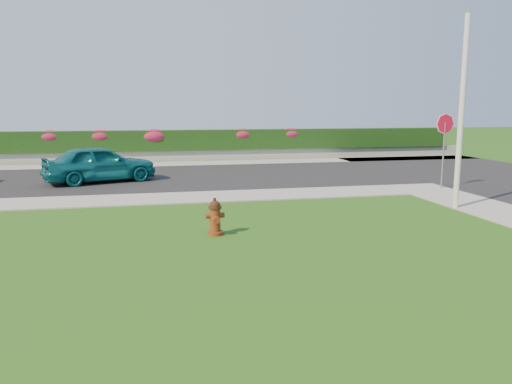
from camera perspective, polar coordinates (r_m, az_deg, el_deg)
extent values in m
plane|color=black|center=(8.12, 7.72, -11.50)|extent=(120.00, 120.00, 0.00)
cube|color=black|center=(21.44, -18.42, 1.37)|extent=(26.00, 8.00, 0.04)
cube|color=gray|center=(16.71, -23.62, -1.16)|extent=(24.00, 2.00, 0.04)
cube|color=gray|center=(18.99, 18.46, 0.36)|extent=(2.00, 2.00, 0.04)
cube|color=gray|center=(26.32, -8.57, 3.20)|extent=(34.00, 2.00, 0.04)
cube|color=gray|center=(27.78, -8.79, 4.11)|extent=(34.00, 0.40, 0.60)
cube|color=black|center=(27.81, -8.84, 5.87)|extent=(32.00, 0.90, 1.10)
cylinder|color=#52260C|center=(11.63, -4.68, -4.69)|extent=(0.37, 0.37, 0.09)
cylinder|color=#52260C|center=(11.56, -4.71, -3.12)|extent=(0.25, 0.25, 0.57)
cylinder|color=black|center=(11.50, -4.73, -1.74)|extent=(0.31, 0.31, 0.05)
sphere|color=black|center=(11.49, -4.73, -1.58)|extent=(0.25, 0.25, 0.25)
cylinder|color=black|center=(11.47, -4.74, -0.88)|extent=(0.08, 0.08, 0.08)
cylinder|color=#52260C|center=(11.51, -5.51, -2.74)|extent=(0.12, 0.13, 0.12)
cylinder|color=#52260C|center=(11.57, -3.92, -2.65)|extent=(0.12, 0.13, 0.12)
cylinder|color=#52260C|center=(11.40, -4.55, -3.19)|extent=(0.17, 0.14, 0.16)
imported|color=#0D5A64|center=(20.37, -17.43, 3.11)|extent=(4.55, 3.03, 1.44)
cylinder|color=silver|center=(15.43, 22.42, 8.25)|extent=(0.16, 0.16, 5.47)
cylinder|color=slate|center=(19.16, 20.61, 3.88)|extent=(0.06, 0.06, 2.40)
cylinder|color=red|center=(19.09, 20.81, 7.30)|extent=(0.70, 0.11, 0.70)
cylinder|color=white|center=(19.09, 20.81, 7.30)|extent=(0.74, 0.10, 0.74)
ellipsoid|color=#BA204E|center=(28.09, -22.47, 5.89)|extent=(1.32, 0.85, 0.66)
ellipsoid|color=#BA204E|center=(27.76, -17.38, 6.12)|extent=(1.36, 0.87, 0.68)
ellipsoid|color=#BA204E|center=(27.65, -11.58, 6.28)|extent=(1.53, 0.98, 0.76)
ellipsoid|color=#BA204E|center=(28.12, -1.66, 6.60)|extent=(1.34, 0.86, 0.67)
ellipsoid|color=#BA204E|center=(28.78, 3.96, 6.67)|extent=(1.30, 0.83, 0.65)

